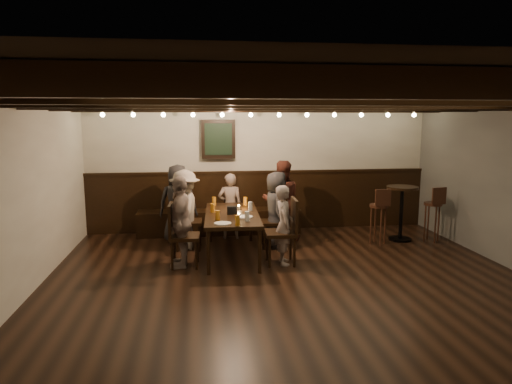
{
  "coord_description": "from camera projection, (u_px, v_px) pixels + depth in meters",
  "views": [
    {
      "loc": [
        -1.19,
        -5.11,
        2.14
      ],
      "look_at": [
        -0.36,
        1.3,
        1.09
      ],
      "focal_mm": 32.0,
      "sensor_mm": 36.0,
      "label": 1
    }
  ],
  "objects": [
    {
      "name": "room",
      "position": [
        254.0,
        184.0,
        7.46
      ],
      "size": [
        7.0,
        7.0,
        7.0
      ],
      "color": "black",
      "rests_on": "ground"
    },
    {
      "name": "dining_table",
      "position": [
        232.0,
        217.0,
        7.06
      ],
      "size": [
        0.89,
        1.84,
        0.68
      ],
      "rotation": [
        0.0,
        0.0,
        -0.04
      ],
      "color": "black",
      "rests_on": "floor"
    },
    {
      "name": "chair_left_near",
      "position": [
        188.0,
        232.0,
        7.5
      ],
      "size": [
        0.45,
        0.45,
        0.95
      ],
      "rotation": [
        0.0,
        0.0,
        -1.61
      ],
      "color": "black",
      "rests_on": "floor"
    },
    {
      "name": "chair_left_far",
      "position": [
        184.0,
        247.0,
        6.61
      ],
      "size": [
        0.44,
        0.44,
        0.93
      ],
      "rotation": [
        0.0,
        0.0,
        -1.61
      ],
      "color": "black",
      "rests_on": "floor"
    },
    {
      "name": "chair_right_near",
      "position": [
        274.0,
        231.0,
        7.62
      ],
      "size": [
        0.42,
        0.42,
        0.89
      ],
      "rotation": [
        0.0,
        0.0,
        1.53
      ],
      "color": "black",
      "rests_on": "floor"
    },
    {
      "name": "chair_right_far",
      "position": [
        282.0,
        244.0,
        6.73
      ],
      "size": [
        0.46,
        0.46,
        0.98
      ],
      "rotation": [
        0.0,
        0.0,
        1.53
      ],
      "color": "black",
      "rests_on": "floor"
    },
    {
      "name": "person_bench_left",
      "position": [
        178.0,
        203.0,
        7.86
      ],
      "size": [
        0.68,
        0.46,
        1.36
      ],
      "primitive_type": "imported",
      "rotation": [
        0.0,
        0.0,
        3.1
      ],
      "color": "#252527",
      "rests_on": "floor"
    },
    {
      "name": "person_bench_centre",
      "position": [
        230.0,
        206.0,
        8.1
      ],
      "size": [
        0.44,
        0.3,
        1.18
      ],
      "primitive_type": "imported",
      "rotation": [
        0.0,
        0.0,
        3.1
      ],
      "color": "slate",
      "rests_on": "floor"
    },
    {
      "name": "person_bench_right",
      "position": [
        281.0,
        200.0,
        8.01
      ],
      "size": [
        0.71,
        0.56,
        1.41
      ],
      "primitive_type": "imported",
      "rotation": [
        0.0,
        0.0,
        3.1
      ],
      "color": "#5C2A1F",
      "rests_on": "floor"
    },
    {
      "name": "person_left_near",
      "position": [
        185.0,
        210.0,
        7.44
      ],
      "size": [
        0.53,
        0.87,
        1.32
      ],
      "primitive_type": "imported",
      "rotation": [
        0.0,
        0.0,
        -1.61
      ],
      "color": "gray",
      "rests_on": "floor"
    },
    {
      "name": "person_left_far",
      "position": [
        181.0,
        222.0,
        6.55
      ],
      "size": [
        0.36,
        0.79,
        1.33
      ],
      "primitive_type": "imported",
      "rotation": [
        0.0,
        0.0,
        -1.61
      ],
      "color": "gray",
      "rests_on": "floor"
    },
    {
      "name": "person_right_near",
      "position": [
        276.0,
        210.0,
        7.56
      ],
      "size": [
        0.43,
        0.64,
        1.27
      ],
      "primitive_type": "imported",
      "rotation": [
        0.0,
        0.0,
        1.53
      ],
      "color": "#29292B",
      "rests_on": "floor"
    },
    {
      "name": "person_right_far",
      "position": [
        284.0,
        225.0,
        6.69
      ],
      "size": [
        0.3,
        0.44,
        1.18
      ],
      "primitive_type": "imported",
      "rotation": [
        0.0,
        0.0,
        1.53
      ],
      "color": "gray",
      "rests_on": "floor"
    },
    {
      "name": "pint_a",
      "position": [
        214.0,
        201.0,
        7.71
      ],
      "size": [
        0.07,
        0.07,
        0.14
      ],
      "primitive_type": "cylinder",
      "color": "#BF7219",
      "rests_on": "dining_table"
    },
    {
      "name": "pint_b",
      "position": [
        245.0,
        201.0,
        7.7
      ],
      "size": [
        0.07,
        0.07,
        0.14
      ],
      "primitive_type": "cylinder",
      "color": "#BF7219",
      "rests_on": "dining_table"
    },
    {
      "name": "pint_c",
      "position": [
        212.0,
        208.0,
        7.11
      ],
      "size": [
        0.07,
        0.07,
        0.14
      ],
      "primitive_type": "cylinder",
      "color": "#BF7219",
      "rests_on": "dining_table"
    },
    {
      "name": "pint_d",
      "position": [
        250.0,
        206.0,
        7.26
      ],
      "size": [
        0.07,
        0.07,
        0.14
      ],
      "primitive_type": "cylinder",
      "color": "silver",
      "rests_on": "dining_table"
    },
    {
      "name": "pint_e",
      "position": [
        218.0,
        215.0,
        6.58
      ],
      "size": [
        0.07,
        0.07,
        0.14
      ],
      "primitive_type": "cylinder",
      "color": "#BF7219",
      "rests_on": "dining_table"
    },
    {
      "name": "pint_f",
      "position": [
        247.0,
        216.0,
        6.52
      ],
      "size": [
        0.07,
        0.07,
        0.14
      ],
      "primitive_type": "cylinder",
      "color": "silver",
      "rests_on": "dining_table"
    },
    {
      "name": "pint_g",
      "position": [
        237.0,
        220.0,
        6.26
      ],
      "size": [
        0.07,
        0.07,
        0.14
      ],
      "primitive_type": "cylinder",
      "color": "#BF7219",
      "rests_on": "dining_table"
    },
    {
      "name": "plate_near",
      "position": [
        223.0,
        223.0,
        6.35
      ],
      "size": [
        0.24,
        0.24,
        0.01
      ],
      "primitive_type": "cylinder",
      "color": "white",
      "rests_on": "dining_table"
    },
    {
      "name": "plate_far",
      "position": [
        245.0,
        217.0,
        6.77
      ],
      "size": [
        0.24,
        0.24,
        0.01
      ],
      "primitive_type": "cylinder",
      "color": "white",
      "rests_on": "dining_table"
    },
    {
      "name": "condiment_caddy",
      "position": [
        232.0,
        210.0,
        6.99
      ],
      "size": [
        0.15,
        0.1,
        0.12
      ],
      "primitive_type": "cube",
      "color": "black",
      "rests_on": "dining_table"
    },
    {
      "name": "candle",
      "position": [
        239.0,
        208.0,
        7.35
      ],
      "size": [
        0.05,
        0.05,
        0.05
      ],
      "primitive_type": "cylinder",
      "color": "beige",
      "rests_on": "dining_table"
    },
    {
      "name": "high_top_table",
      "position": [
        402.0,
        205.0,
        7.97
      ],
      "size": [
        0.54,
        0.54,
        0.96
      ],
      "color": "black",
      "rests_on": "floor"
    },
    {
      "name": "bar_stool_left",
      "position": [
        378.0,
        223.0,
        7.75
      ],
      "size": [
        0.31,
        0.32,
        0.97
      ],
      "rotation": [
        0.0,
        0.0,
        0.05
      ],
      "color": "#321910",
      "rests_on": "floor"
    },
    {
      "name": "bar_stool_right",
      "position": [
        432.0,
        221.0,
        7.93
      ],
      "size": [
        0.31,
        0.33,
        0.97
      ],
      "rotation": [
        0.0,
        0.0,
        0.16
      ],
      "color": "#321910",
      "rests_on": "floor"
    }
  ]
}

